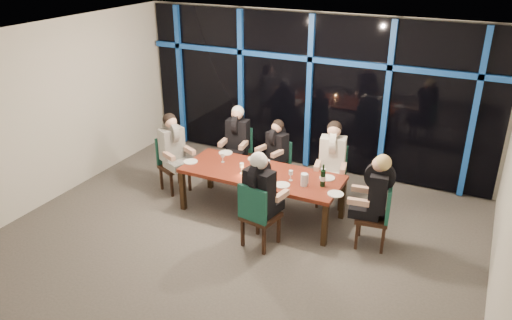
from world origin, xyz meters
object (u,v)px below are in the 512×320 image
(chair_end_left, at_px, (172,161))
(diner_far_left, at_px, (237,133))
(diner_near_mid, at_px, (261,185))
(diner_far_right, at_px, (333,152))
(wine_bottle, at_px, (323,178))
(chair_near_mid, at_px, (257,213))
(chair_end_right, at_px, (379,213))
(chair_far_mid, at_px, (278,161))
(water_pitcher, at_px, (304,180))
(chair_far_left, at_px, (239,150))
(diner_end_right, at_px, (376,187))
(diner_end_left, at_px, (173,142))
(dining_table, at_px, (261,176))
(diner_far_mid, at_px, (276,145))
(chair_far_right, at_px, (332,172))

(chair_end_left, xyz_separation_m, diner_far_left, (0.87, 0.87, 0.38))
(chair_end_left, height_order, diner_near_mid, diner_near_mid)
(diner_far_right, height_order, wine_bottle, diner_far_right)
(diner_far_left, height_order, wine_bottle, diner_far_left)
(chair_near_mid, bearing_deg, chair_end_right, -143.03)
(chair_far_mid, bearing_deg, chair_end_right, -12.81)
(wine_bottle, xyz_separation_m, water_pitcher, (-0.26, -0.11, -0.04))
(chair_far_left, height_order, diner_near_mid, diner_near_mid)
(chair_far_left, distance_m, diner_end_right, 3.10)
(chair_near_mid, relative_size, diner_end_right, 1.06)
(diner_far_left, height_order, diner_near_mid, diner_near_mid)
(diner_end_left, distance_m, wine_bottle, 2.80)
(chair_far_left, bearing_deg, wine_bottle, -35.50)
(chair_near_mid, distance_m, diner_near_mid, 0.42)
(chair_end_left, bearing_deg, diner_end_right, -68.80)
(chair_far_left, height_order, water_pitcher, chair_far_left)
(dining_table, bearing_deg, diner_far_left, 134.28)
(diner_near_mid, bearing_deg, dining_table, -55.48)
(chair_far_left, xyz_separation_m, diner_near_mid, (1.36, -1.91, 0.44))
(chair_end_left, bearing_deg, diner_end_left, -90.00)
(diner_far_left, xyz_separation_m, diner_near_mid, (1.35, -1.82, 0.05))
(chair_end_right, distance_m, water_pitcher, 1.20)
(diner_far_left, height_order, water_pitcher, diner_far_left)
(chair_end_right, relative_size, chair_near_mid, 0.97)
(chair_end_left, distance_m, diner_end_left, 0.40)
(chair_far_left, relative_size, chair_end_left, 0.99)
(wine_bottle, relative_size, water_pitcher, 1.80)
(chair_end_right, xyz_separation_m, diner_far_mid, (-2.12, 1.07, 0.29))
(diner_far_mid, bearing_deg, diner_end_right, -12.25)
(chair_near_mid, distance_m, wine_bottle, 1.16)
(chair_far_right, xyz_separation_m, chair_end_right, (1.05, -1.00, -0.01))
(dining_table, height_order, diner_far_mid, diner_far_mid)
(diner_far_mid, bearing_deg, chair_near_mid, -58.09)
(dining_table, bearing_deg, diner_near_mid, -65.22)
(water_pitcher, bearing_deg, wine_bottle, 29.46)
(diner_end_left, height_order, diner_near_mid, diner_near_mid)
(diner_far_left, relative_size, diner_end_right, 0.97)
(chair_end_right, xyz_separation_m, chair_near_mid, (-1.57, -0.81, 0.02))
(chair_far_left, bearing_deg, diner_end_right, -29.71)
(diner_end_right, bearing_deg, chair_far_mid, -127.95)
(chair_end_left, xyz_separation_m, chair_near_mid, (2.20, -1.04, 0.02))
(diner_end_right, relative_size, water_pitcher, 4.94)
(dining_table, distance_m, chair_end_right, 1.95)
(chair_near_mid, xyz_separation_m, diner_end_right, (1.49, 0.80, 0.38))
(chair_near_mid, height_order, diner_near_mid, diner_near_mid)
(dining_table, xyz_separation_m, diner_end_right, (1.86, -0.12, 0.27))
(chair_near_mid, relative_size, diner_end_left, 1.07)
(chair_near_mid, height_order, diner_far_left, diner_far_left)
(wine_bottle, bearing_deg, chair_far_left, 151.38)
(chair_far_left, xyz_separation_m, water_pitcher, (1.76, -1.21, 0.31))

